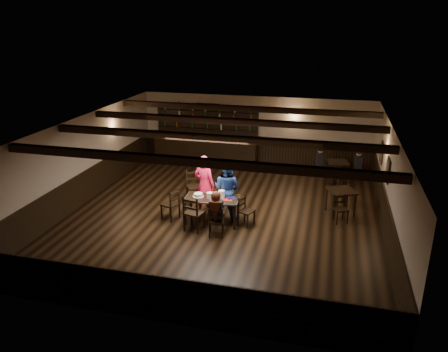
% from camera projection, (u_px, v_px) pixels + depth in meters
% --- Properties ---
extents(ground, '(10.00, 10.00, 0.00)m').
position_uv_depth(ground, '(224.00, 215.00, 12.93)').
color(ground, black).
rests_on(ground, ground).
extents(room_shell, '(9.02, 10.02, 2.71)m').
position_uv_depth(room_shell, '(224.00, 158.00, 12.37)').
color(room_shell, '#C0B49F').
rests_on(room_shell, ground).
extents(dining_table, '(1.56, 0.85, 0.75)m').
position_uv_depth(dining_table, '(212.00, 201.00, 12.22)').
color(dining_table, black).
rests_on(dining_table, ground).
extents(chair_near_left, '(0.57, 0.55, 1.03)m').
position_uv_depth(chair_near_left, '(192.00, 211.00, 11.73)').
color(chair_near_left, black).
rests_on(chair_near_left, ground).
extents(chair_near_right, '(0.46, 0.44, 0.84)m').
position_uv_depth(chair_near_right, '(216.00, 220.00, 11.47)').
color(chair_near_right, black).
rests_on(chair_near_right, ground).
extents(chair_end_left, '(0.54, 0.55, 0.94)m').
position_uv_depth(chair_end_left, '(172.00, 202.00, 12.43)').
color(chair_end_left, black).
rests_on(chair_end_left, ground).
extents(chair_end_right, '(0.49, 0.50, 0.84)m').
position_uv_depth(chair_end_right, '(244.00, 208.00, 12.17)').
color(chair_end_right, black).
rests_on(chair_end_right, ground).
extents(chair_far_pushed, '(0.66, 0.66, 1.03)m').
position_uv_depth(chair_far_pushed, '(194.00, 183.00, 13.68)').
color(chair_far_pushed, black).
rests_on(chair_far_pushed, ground).
extents(woman_pink, '(0.74, 0.56, 1.80)m').
position_uv_depth(woman_pink, '(204.00, 185.00, 12.71)').
color(woman_pink, '#FF1356').
rests_on(woman_pink, ground).
extents(man_blue, '(1.00, 0.88, 1.73)m').
position_uv_depth(man_blue, '(227.00, 189.00, 12.54)').
color(man_blue, navy).
rests_on(man_blue, ground).
extents(seated_person, '(0.34, 0.52, 0.84)m').
position_uv_depth(seated_person, '(216.00, 207.00, 11.40)').
color(seated_person, black).
rests_on(seated_person, ground).
extents(cake, '(0.31, 0.31, 0.10)m').
position_uv_depth(cake, '(198.00, 195.00, 12.27)').
color(cake, white).
rests_on(cake, dining_table).
extents(plate_stack_a, '(0.18, 0.18, 0.17)m').
position_uv_depth(plate_stack_a, '(210.00, 195.00, 12.14)').
color(plate_stack_a, white).
rests_on(plate_stack_a, dining_table).
extents(plate_stack_b, '(0.18, 0.18, 0.21)m').
position_uv_depth(plate_stack_b, '(222.00, 194.00, 12.18)').
color(plate_stack_b, white).
rests_on(plate_stack_b, dining_table).
extents(tea_light, '(0.04, 0.04, 0.06)m').
position_uv_depth(tea_light, '(216.00, 196.00, 12.24)').
color(tea_light, '#A5A8AD').
rests_on(tea_light, dining_table).
extents(salt_shaker, '(0.03, 0.03, 0.09)m').
position_uv_depth(salt_shaker, '(223.00, 199.00, 12.00)').
color(salt_shaker, silver).
rests_on(salt_shaker, dining_table).
extents(pepper_shaker, '(0.04, 0.04, 0.10)m').
position_uv_depth(pepper_shaker, '(228.00, 198.00, 12.05)').
color(pepper_shaker, '#A5A8AD').
rests_on(pepper_shaker, dining_table).
extents(drink_glass, '(0.08, 0.08, 0.12)m').
position_uv_depth(drink_glass, '(223.00, 194.00, 12.26)').
color(drink_glass, silver).
rests_on(drink_glass, dining_table).
extents(menu_red, '(0.28, 0.21, 0.00)m').
position_uv_depth(menu_red, '(227.00, 200.00, 12.06)').
color(menu_red, '#9E1B11').
rests_on(menu_red, dining_table).
extents(menu_blue, '(0.33, 0.28, 0.00)m').
position_uv_depth(menu_blue, '(231.00, 198.00, 12.19)').
color(menu_blue, '#101452').
rests_on(menu_blue, dining_table).
extents(bar_counter, '(4.32, 0.70, 2.20)m').
position_uv_depth(bar_counter, '(206.00, 145.00, 17.42)').
color(bar_counter, black).
rests_on(bar_counter, ground).
extents(back_table_a, '(0.98, 0.98, 0.75)m').
position_uv_depth(back_table_a, '(341.00, 193.00, 12.79)').
color(back_table_a, black).
rests_on(back_table_a, ground).
extents(back_table_b, '(0.85, 0.85, 0.75)m').
position_uv_depth(back_table_b, '(337.00, 165.00, 15.33)').
color(back_table_b, black).
rests_on(back_table_b, ground).
extents(bg_patron_left, '(0.26, 0.37, 0.72)m').
position_uv_depth(bg_patron_left, '(320.00, 157.00, 15.58)').
color(bg_patron_left, black).
rests_on(bg_patron_left, ground).
extents(bg_patron_right, '(0.27, 0.39, 0.76)m').
position_uv_depth(bg_patron_right, '(358.00, 160.00, 15.14)').
color(bg_patron_right, black).
rests_on(bg_patron_right, ground).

